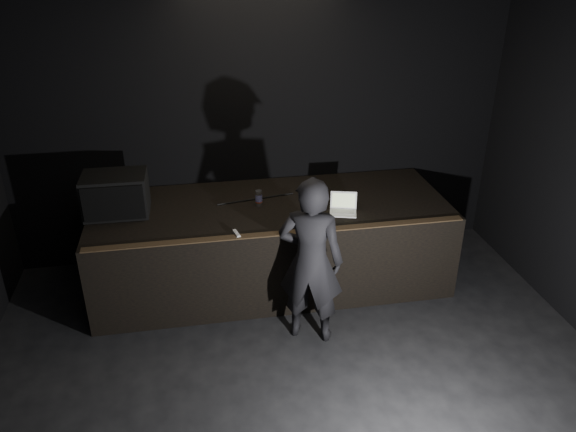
# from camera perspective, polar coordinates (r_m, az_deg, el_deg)

# --- Properties ---
(room_walls) EXTENTS (6.10, 7.10, 3.52)m
(room_walls) POSITION_cam_1_polar(r_m,az_deg,el_deg) (3.49, 4.77, -2.55)
(room_walls) COLOR black
(room_walls) RESTS_ON ground
(stage_riser) EXTENTS (4.00, 1.50, 1.00)m
(stage_riser) POSITION_cam_1_polar(r_m,az_deg,el_deg) (6.56, -1.73, -2.74)
(stage_riser) COLOR black
(stage_riser) RESTS_ON ground
(riser_lip) EXTENTS (3.92, 0.10, 0.01)m
(riser_lip) POSITION_cam_1_polar(r_m,az_deg,el_deg) (5.71, -0.71, -1.75)
(riser_lip) COLOR brown
(riser_lip) RESTS_ON stage_riser
(stage_monitor) EXTENTS (0.68, 0.50, 0.45)m
(stage_monitor) POSITION_cam_1_polar(r_m,az_deg,el_deg) (6.31, -17.10, 2.11)
(stage_monitor) COLOR black
(stage_monitor) RESTS_ON stage_riser
(cable) EXTENTS (0.90, 0.17, 0.02)m
(cable) POSITION_cam_1_polar(r_m,az_deg,el_deg) (6.45, -3.28, 1.75)
(cable) COLOR black
(cable) RESTS_ON stage_riser
(laptop) EXTENTS (0.35, 0.33, 0.20)m
(laptop) POSITION_cam_1_polar(r_m,az_deg,el_deg) (6.17, 5.64, 0.90)
(laptop) COLOR white
(laptop) RESTS_ON stage_riser
(beer_can) EXTENTS (0.08, 0.08, 0.18)m
(beer_can) POSITION_cam_1_polar(r_m,az_deg,el_deg) (6.27, -2.99, 1.81)
(beer_can) COLOR silver
(beer_can) RESTS_ON stage_riser
(plastic_cup) EXTENTS (0.07, 0.07, 0.09)m
(plastic_cup) POSITION_cam_1_polar(r_m,az_deg,el_deg) (6.48, -3.00, 2.23)
(plastic_cup) COLOR white
(plastic_cup) RESTS_ON stage_riser
(wii_remote) EXTENTS (0.07, 0.16, 0.03)m
(wii_remote) POSITION_cam_1_polar(r_m,az_deg,el_deg) (5.70, -5.26, -1.80)
(wii_remote) COLOR silver
(wii_remote) RESTS_ON stage_riser
(person) EXTENTS (0.75, 0.63, 1.76)m
(person) POSITION_cam_1_polar(r_m,az_deg,el_deg) (5.47, 2.33, -4.60)
(person) COLOR black
(person) RESTS_ON ground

